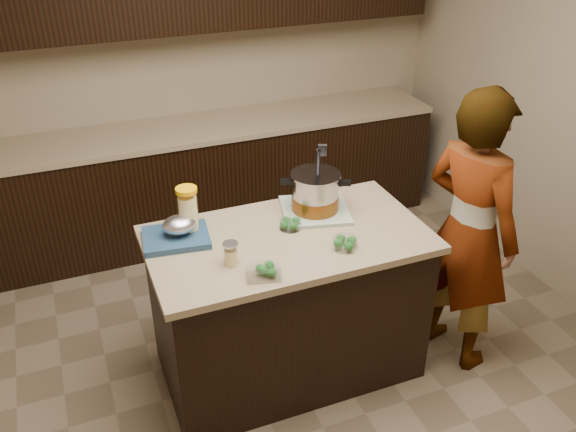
% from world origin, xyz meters
% --- Properties ---
extents(ground_plane, '(4.00, 4.00, 0.00)m').
position_xyz_m(ground_plane, '(0.00, 0.00, 0.00)').
color(ground_plane, brown).
rests_on(ground_plane, ground).
extents(room_shell, '(4.04, 4.04, 2.72)m').
position_xyz_m(room_shell, '(0.00, 0.00, 1.71)').
color(room_shell, tan).
rests_on(room_shell, ground).
extents(back_cabinets, '(3.60, 0.63, 2.33)m').
position_xyz_m(back_cabinets, '(0.00, 1.74, 0.94)').
color(back_cabinets, black).
rests_on(back_cabinets, ground).
extents(island, '(1.46, 0.81, 0.90)m').
position_xyz_m(island, '(0.00, 0.00, 0.45)').
color(island, black).
rests_on(island, ground).
extents(dish_towel, '(0.43, 0.43, 0.02)m').
position_xyz_m(dish_towel, '(0.23, 0.18, 0.91)').
color(dish_towel, '#5C8861').
rests_on(dish_towel, island).
extents(stock_pot, '(0.36, 0.36, 0.39)m').
position_xyz_m(stock_pot, '(0.23, 0.18, 1.01)').
color(stock_pot, '#B7B7BC').
rests_on(stock_pot, dish_towel).
extents(lemonade_pitcher, '(0.12, 0.12, 0.26)m').
position_xyz_m(lemonade_pitcher, '(-0.47, 0.21, 1.02)').
color(lemonade_pitcher, '#F0DE93').
rests_on(lemonade_pitcher, island).
extents(mason_jar, '(0.09, 0.09, 0.12)m').
position_xyz_m(mason_jar, '(-0.35, -0.14, 0.96)').
color(mason_jar, '#F0DE93').
rests_on(mason_jar, island).
extents(broccoli_tub_left, '(0.13, 0.13, 0.05)m').
position_xyz_m(broccoli_tub_left, '(0.04, 0.07, 0.92)').
color(broccoli_tub_left, silver).
rests_on(broccoli_tub_left, island).
extents(broccoli_tub_right, '(0.15, 0.15, 0.06)m').
position_xyz_m(broccoli_tub_right, '(0.22, -0.21, 0.93)').
color(broccoli_tub_right, silver).
rests_on(broccoli_tub_right, island).
extents(broccoli_tub_rect, '(0.18, 0.15, 0.06)m').
position_xyz_m(broccoli_tub_rect, '(-0.24, -0.29, 0.93)').
color(broccoli_tub_rect, silver).
rests_on(broccoli_tub_rect, island).
extents(blue_tray, '(0.36, 0.31, 0.13)m').
position_xyz_m(blue_tray, '(-0.54, 0.17, 0.94)').
color(blue_tray, navy).
rests_on(blue_tray, island).
extents(person, '(0.54, 0.69, 1.66)m').
position_xyz_m(person, '(0.98, -0.22, 0.83)').
color(person, gray).
rests_on(person, ground).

